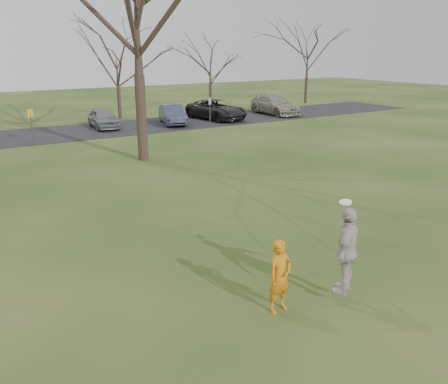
# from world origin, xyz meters

# --- Properties ---
(ground) EXTENTS (120.00, 120.00, 0.00)m
(ground) POSITION_xyz_m (0.00, 0.00, 0.00)
(ground) COLOR #1E380F
(ground) RESTS_ON ground
(parking_strip) EXTENTS (62.00, 6.50, 0.04)m
(parking_strip) POSITION_xyz_m (0.00, 25.00, 0.02)
(parking_strip) COLOR black
(parking_strip) RESTS_ON ground
(player_defender) EXTENTS (0.63, 0.45, 1.64)m
(player_defender) POSITION_xyz_m (-1.03, 0.08, 0.82)
(player_defender) COLOR #C67110
(player_defender) RESTS_ON ground
(car_4) EXTENTS (1.87, 4.06, 1.35)m
(car_4) POSITION_xyz_m (3.35, 25.52, 0.71)
(car_4) COLOR gray
(car_4) RESTS_ON parking_strip
(car_5) EXTENTS (2.56, 4.50, 1.40)m
(car_5) POSITION_xyz_m (8.26, 24.52, 0.74)
(car_5) COLOR #33364D
(car_5) RESTS_ON parking_strip
(car_6) EXTENTS (3.35, 5.78, 1.52)m
(car_6) POSITION_xyz_m (12.26, 24.89, 0.80)
(car_6) COLOR black
(car_6) RESTS_ON parking_strip
(car_7) EXTENTS (2.25, 5.34, 1.54)m
(car_7) POSITION_xyz_m (18.00, 24.81, 0.81)
(car_7) COLOR gray
(car_7) RESTS_ON parking_strip
(catching_play) EXTENTS (1.25, 1.01, 2.09)m
(catching_play) POSITION_xyz_m (0.44, -0.38, 1.24)
(catching_play) COLOR #BBAAA8
(catching_play) RESTS_ON ground
(sign_yellow) EXTENTS (0.35, 0.35, 2.08)m
(sign_yellow) POSITION_xyz_m (-2.00, 22.00, 1.45)
(sign_yellow) COLOR #47474C
(sign_yellow) RESTS_ON ground
(sign_white) EXTENTS (0.35, 0.35, 2.08)m
(sign_white) POSITION_xyz_m (10.00, 22.00, 1.45)
(sign_white) COLOR #47474C
(sign_white) RESTS_ON ground
(big_tree) EXTENTS (9.00, 9.00, 14.00)m
(big_tree) POSITION_xyz_m (2.00, 15.00, 7.00)
(big_tree) COLOR #352821
(big_tree) RESTS_ON ground
(small_tree_row) EXTENTS (55.00, 5.90, 8.50)m
(small_tree_row) POSITION_xyz_m (4.38, 30.06, 3.89)
(small_tree_row) COLOR #352821
(small_tree_row) RESTS_ON ground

